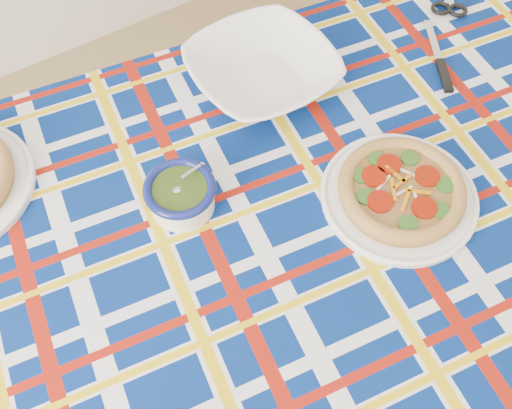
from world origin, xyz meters
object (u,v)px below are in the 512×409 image
dining_table (292,239)px  main_focaccia_plate (401,190)px  pesto_bowl (181,194)px  serving_bowl (262,71)px

dining_table → main_focaccia_plate: (0.20, -0.07, 0.12)m
main_focaccia_plate → pesto_bowl: bearing=149.4°
dining_table → pesto_bowl: (-0.17, 0.15, 0.13)m
dining_table → main_focaccia_plate: 0.25m
pesto_bowl → serving_bowl: bearing=31.6°
dining_table → serving_bowl: size_ratio=5.87×
main_focaccia_plate → serving_bowl: 0.42m
main_focaccia_plate → pesto_bowl: 0.43m
dining_table → pesto_bowl: 0.26m
dining_table → serving_bowl: serving_bowl is taller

